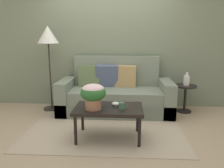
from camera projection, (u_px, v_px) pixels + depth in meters
ground_plane at (106, 127)px, 3.64m from camera, size 14.00×14.00×0.00m
wall_back at (111, 36)px, 4.58m from camera, size 6.40×0.12×2.89m
area_rug at (106, 126)px, 3.65m from camera, size 2.38×1.90×0.01m
couch at (115, 95)px, 4.34m from camera, size 2.12×0.88×1.06m
coffee_table at (109, 110)px, 3.16m from camera, size 0.95×0.60×0.46m
side_table at (185, 94)px, 4.31m from camera, size 0.41×0.41×0.53m
floor_lamp at (48, 40)px, 4.25m from camera, size 0.40×0.40×1.64m
potted_plant at (93, 94)px, 3.03m from camera, size 0.35×0.35×0.35m
coffee_mug at (122, 106)px, 3.04m from camera, size 0.12×0.08×0.10m
snack_bowl at (116, 104)px, 3.20m from camera, size 0.11×0.11×0.06m
table_vase at (187, 80)px, 4.26m from camera, size 0.11×0.11×0.25m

